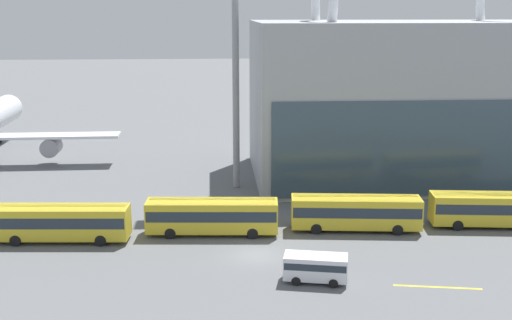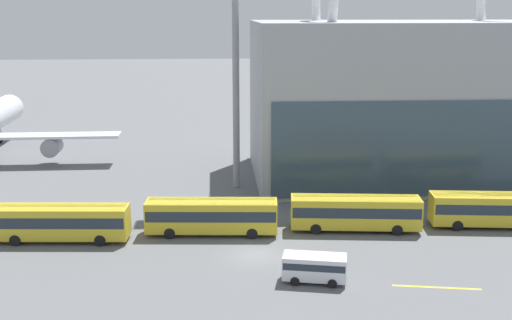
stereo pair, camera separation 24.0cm
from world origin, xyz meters
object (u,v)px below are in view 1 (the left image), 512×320
Objects in this scene: shuttle_bus_0 at (61,221)px; shuttle_bus_3 at (495,208)px; floodlight_mast at (235,33)px; traffic_cone_0 at (296,254)px; shuttle_bus_2 at (356,211)px; service_van_foreground at (316,266)px; airliner_at_gate_far at (369,112)px; shuttle_bus_1 at (212,215)px.

shuttle_bus_0 and shuttle_bus_3 have the same top height.
floodlight_mast reaches higher than traffic_cone_0.
floodlight_mast reaches higher than shuttle_bus_3.
shuttle_bus_2 is 12.65m from service_van_foreground.
shuttle_bus_1 is at bearing 134.04° from airliner_at_gate_far.
airliner_at_gate_far is 51.64m from shuttle_bus_0.
shuttle_bus_0 is at bearing -172.04° from shuttle_bus_3.
shuttle_bus_2 is at bearing -173.45° from shuttle_bus_3.
traffic_cone_0 is (6.96, -6.22, -1.53)m from shuttle_bus_1.
airliner_at_gate_far is at bearing 48.83° from shuttle_bus_0.
airliner_at_gate_far reaches higher than service_van_foreground.
airliner_at_gate_far reaches higher than shuttle_bus_1.
airliner_at_gate_far reaches higher than shuttle_bus_3.
floodlight_mast reaches higher than shuttle_bus_0.
shuttle_bus_0 reaches higher than service_van_foreground.
shuttle_bus_1 is 1.00× the size of shuttle_bus_3.
shuttle_bus_2 is 17.40× the size of traffic_cone_0.
service_van_foreground is at bearing -21.79° from shuttle_bus_0.
service_van_foreground is at bearing -79.72° from floodlight_mast.
shuttle_bus_0 is 26.84m from shuttle_bus_2.
shuttle_bus_1 is 13.41m from shuttle_bus_2.
shuttle_bus_2 is at bearing 44.70° from traffic_cone_0.
shuttle_bus_1 is (-23.13, -35.41, -3.69)m from airliner_at_gate_far.
traffic_cone_0 is at bearing -129.25° from shuttle_bus_2.
shuttle_bus_0 is at bearing -13.59° from service_van_foreground.
shuttle_bus_2 is at bearing 4.88° from shuttle_bus_1.
traffic_cone_0 is (4.08, -22.23, -17.31)m from floodlight_mast.
shuttle_bus_1 is 17.33× the size of traffic_cone_0.
shuttle_bus_0 is at bearing 165.34° from traffic_cone_0.
shuttle_bus_3 is (3.70, -35.21, -3.69)m from airliner_at_gate_far.
service_van_foreground is 5.09m from traffic_cone_0.
traffic_cone_0 is at bearing -79.61° from floodlight_mast.
shuttle_bus_0 is 1.00× the size of shuttle_bus_1.
shuttle_bus_2 is 0.40× the size of floodlight_mast.
traffic_cone_0 is at bearing -155.68° from shuttle_bus_3.
shuttle_bus_0 is at bearing -172.06° from shuttle_bus_1.
shuttle_bus_1 is 0.40× the size of floodlight_mast.
shuttle_bus_3 is (26.82, 0.21, 0.00)m from shuttle_bus_1.
shuttle_bus_0 is 17.32× the size of traffic_cone_0.
airliner_at_gate_far is at bearing 102.39° from shuttle_bus_3.
service_van_foreground is (-15.32, -46.56, -4.32)m from airliner_at_gate_far.
airliner_at_gate_far is 35.59m from shuttle_bus_3.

